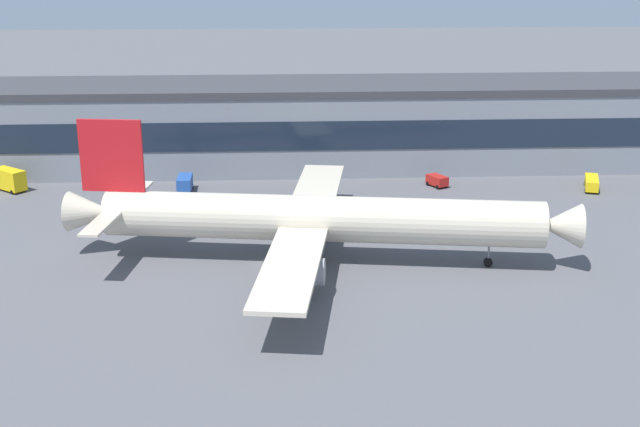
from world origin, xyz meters
TOP-DOWN VIEW (x-y plane):
  - ground_plane at (0.00, 0.00)m, footprint 600.00×600.00m
  - terminal_building at (0.00, 49.18)m, footprint 152.35×19.95m
  - airliner at (5.27, 1.10)m, footprint 63.99×55.03m
  - belt_loader at (51.65, 30.78)m, footprint 3.90×6.70m
  - baggage_tug at (26.99, 33.77)m, footprint 3.48×4.12m
  - crew_van at (-14.10, 33.07)m, footprint 2.32×5.22m
  - stair_truck at (-42.48, 35.20)m, footprint 6.15×5.67m

SIDE VIEW (x-z plane):
  - ground_plane at x=0.00m, z-range 0.00..0.00m
  - baggage_tug at x=26.99m, z-range 0.16..2.01m
  - belt_loader at x=51.65m, z-range 0.18..2.13m
  - crew_van at x=-14.10m, z-range 0.18..2.73m
  - stair_truck at x=-42.48m, z-range 0.20..3.75m
  - airliner at x=5.27m, z-range -3.20..14.42m
  - terminal_building at x=0.00m, z-range 0.02..14.87m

